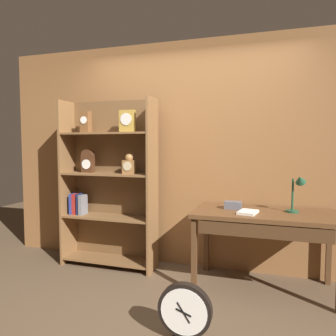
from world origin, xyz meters
TOP-DOWN VIEW (x-y plane):
  - ground_plane at (0.00, 0.00)m, footprint 10.00×10.00m
  - back_wood_panel at (0.00, 1.38)m, footprint 4.80×0.05m
  - bookshelf at (-0.93, 1.08)m, footprint 1.11×0.33m
  - workbench at (0.82, 0.94)m, footprint 1.35×0.70m
  - desk_lamp at (1.12, 1.01)m, footprint 0.18×0.18m
  - toolbox_small at (0.51, 1.03)m, footprint 0.17×0.10m
  - open_repair_manual at (0.68, 0.85)m, footprint 0.20×0.25m
  - round_clock_large at (0.32, -0.12)m, footprint 0.40×0.11m

SIDE VIEW (x-z plane):
  - ground_plane at x=0.00m, z-range 0.00..0.00m
  - round_clock_large at x=0.32m, z-range 0.00..0.44m
  - workbench at x=0.82m, z-range 0.30..1.06m
  - open_repair_manual at x=0.68m, z-range 0.77..0.79m
  - toolbox_small at x=0.51m, z-range 0.77..0.84m
  - bookshelf at x=-0.93m, z-range 0.00..1.93m
  - desk_lamp at x=1.12m, z-range 0.80..1.18m
  - back_wood_panel at x=0.00m, z-range 0.00..2.60m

